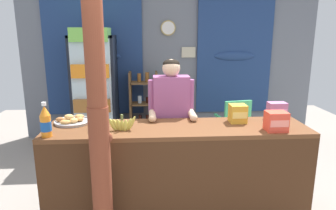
# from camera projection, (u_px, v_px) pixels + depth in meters

# --- Properties ---
(ground_plane) EXTENTS (7.73, 7.73, 0.00)m
(ground_plane) POSITION_uv_depth(u_px,v_px,m) (181.00, 181.00, 3.88)
(ground_plane) COLOR gray
(back_wall_curtained) EXTENTS (5.09, 0.22, 2.66)m
(back_wall_curtained) POSITION_uv_depth(u_px,v_px,m) (168.00, 60.00, 5.34)
(back_wall_curtained) COLOR slate
(back_wall_curtained) RESTS_ON ground
(stall_counter) EXTENTS (2.51, 0.60, 0.96)m
(stall_counter) POSITION_uv_depth(u_px,v_px,m) (178.00, 168.00, 2.91)
(stall_counter) COLOR brown
(stall_counter) RESTS_ON ground
(timber_post) EXTENTS (0.19, 0.17, 2.58)m
(timber_post) POSITION_uv_depth(u_px,v_px,m) (98.00, 113.00, 2.36)
(timber_post) COLOR brown
(timber_post) RESTS_ON ground
(drink_fridge) EXTENTS (0.66, 0.68, 1.91)m
(drink_fridge) POSITION_uv_depth(u_px,v_px,m) (95.00, 85.00, 4.78)
(drink_fridge) COLOR black
(drink_fridge) RESTS_ON ground
(bottle_shelf_rack) EXTENTS (0.48, 0.28, 1.20)m
(bottle_shelf_rack) POSITION_uv_depth(u_px,v_px,m) (144.00, 105.00, 5.19)
(bottle_shelf_rack) COLOR brown
(bottle_shelf_rack) RESTS_ON ground
(plastic_lawn_chair) EXTENTS (0.50, 0.50, 0.86)m
(plastic_lawn_chair) POSITION_uv_depth(u_px,v_px,m) (234.00, 122.00, 4.69)
(plastic_lawn_chair) COLOR #4CC675
(plastic_lawn_chair) RESTS_ON ground
(shopkeeper) EXTENTS (0.50, 0.42, 1.57)m
(shopkeeper) POSITION_uv_depth(u_px,v_px,m) (171.00, 113.00, 3.34)
(shopkeeper) COLOR #28282D
(shopkeeper) RESTS_ON ground
(soda_bottle_orange_soda) EXTENTS (0.09, 0.09, 0.31)m
(soda_bottle_orange_soda) POSITION_uv_depth(u_px,v_px,m) (46.00, 122.00, 2.62)
(soda_bottle_orange_soda) COLOR orange
(soda_bottle_orange_soda) RESTS_ON stall_counter
(soda_bottle_lime_soda) EXTENTS (0.07, 0.07, 0.24)m
(soda_bottle_lime_soda) POSITION_uv_depth(u_px,v_px,m) (100.00, 118.00, 2.84)
(soda_bottle_lime_soda) COLOR #75C64C
(soda_bottle_lime_soda) RESTS_ON stall_counter
(snack_box_crackers) EXTENTS (0.19, 0.16, 0.18)m
(snack_box_crackers) POSITION_uv_depth(u_px,v_px,m) (276.00, 121.00, 2.79)
(snack_box_crackers) COLOR #E5422D
(snack_box_crackers) RESTS_ON stall_counter
(snack_box_wafer) EXTENTS (0.19, 0.12, 0.17)m
(snack_box_wafer) POSITION_uv_depth(u_px,v_px,m) (277.00, 111.00, 3.18)
(snack_box_wafer) COLOR #B76699
(snack_box_wafer) RESTS_ON stall_counter
(snack_box_choco_powder) EXTENTS (0.16, 0.15, 0.18)m
(snack_box_choco_powder) POSITION_uv_depth(u_px,v_px,m) (238.00, 114.00, 3.05)
(snack_box_choco_powder) COLOR gold
(snack_box_choco_powder) RESTS_ON stall_counter
(pastry_tray) EXTENTS (0.35, 0.35, 0.07)m
(pastry_tray) POSITION_uv_depth(u_px,v_px,m) (72.00, 121.00, 3.05)
(pastry_tray) COLOR #BCBCC1
(pastry_tray) RESTS_ON stall_counter
(banana_bunch) EXTENTS (0.27, 0.06, 0.16)m
(banana_bunch) POSITION_uv_depth(u_px,v_px,m) (122.00, 124.00, 2.80)
(banana_bunch) COLOR #CCC14C
(banana_bunch) RESTS_ON stall_counter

